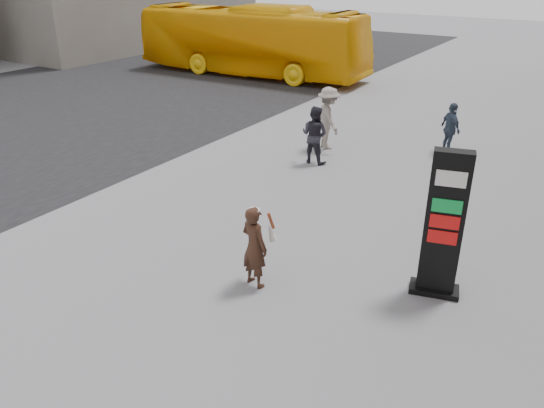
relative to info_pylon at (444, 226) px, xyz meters
The scene contains 8 objects.
ground 3.93m from the info_pylon, 157.60° to the right, with size 100.00×100.00×0.00m, color #9E9EA3.
road 16.87m from the info_pylon, 167.68° to the left, with size 16.00×60.00×0.01m, color black.
info_pylon is the anchor object (origin of this frame).
woman 3.19m from the info_pylon, 152.04° to the right, with size 0.66×0.62×1.53m.
bus 19.41m from the info_pylon, 134.06° to the left, with size 2.76×11.81×3.29m, color #F7B40B.
pedestrian_a 6.72m from the info_pylon, 136.73° to the left, with size 0.79×0.62×1.63m, color #28262F.
pedestrian_b 7.86m from the info_pylon, 130.89° to the left, with size 1.20×0.69×1.86m, color gray.
pedestrian_c 7.67m from the info_pylon, 104.13° to the left, with size 0.89×0.37×1.52m, color #364658.
Camera 1 is at (5.21, -6.66, 5.32)m, focal length 35.00 mm.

